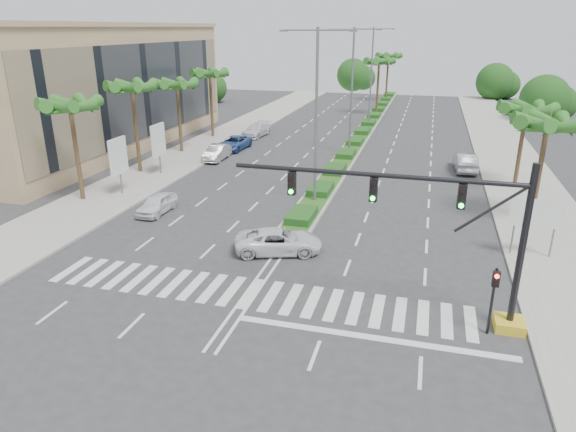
% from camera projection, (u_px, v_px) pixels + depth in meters
% --- Properties ---
extents(ground, '(160.00, 160.00, 0.00)m').
position_uv_depth(ground, '(251.00, 294.00, 24.53)').
color(ground, '#333335').
rests_on(ground, ground).
extents(footpath_right, '(6.00, 120.00, 0.15)m').
position_uv_depth(footpath_right, '(528.00, 194.00, 38.83)').
color(footpath_right, gray).
rests_on(footpath_right, ground).
extents(footpath_left, '(6.00, 120.00, 0.15)m').
position_uv_depth(footpath_left, '(165.00, 167.00, 46.37)').
color(footpath_left, gray).
rests_on(footpath_left, ground).
extents(median, '(2.20, 75.00, 0.20)m').
position_uv_depth(median, '(368.00, 126.00, 65.21)').
color(median, gray).
rests_on(median, ground).
extents(median_grass, '(1.80, 75.00, 0.04)m').
position_uv_depth(median_grass, '(368.00, 125.00, 65.17)').
color(median_grass, '#27591E').
rests_on(median_grass, median).
extents(building, '(12.00, 36.00, 12.00)m').
position_uv_depth(building, '(93.00, 89.00, 52.42)').
color(building, tan).
rests_on(building, ground).
extents(signal_gantry, '(12.60, 1.20, 7.20)m').
position_uv_depth(signal_gantry, '(463.00, 248.00, 21.03)').
color(signal_gantry, gold).
rests_on(signal_gantry, ground).
extents(pedestrian_signal, '(0.28, 0.36, 3.00)m').
position_uv_depth(pedestrian_signal, '(494.00, 291.00, 20.58)').
color(pedestrian_signal, black).
rests_on(pedestrian_signal, ground).
extents(direction_sign, '(2.70, 0.11, 3.40)m').
position_uv_depth(direction_sign, '(536.00, 216.00, 27.56)').
color(direction_sign, slate).
rests_on(direction_sign, ground).
extents(billboard_near, '(0.18, 2.10, 4.35)m').
position_uv_depth(billboard_near, '(118.00, 157.00, 37.96)').
color(billboard_near, slate).
rests_on(billboard_near, ground).
extents(billboard_far, '(0.18, 2.10, 4.35)m').
position_uv_depth(billboard_far, '(158.00, 140.00, 43.38)').
color(billboard_far, slate).
rests_on(billboard_far, ground).
extents(palm_left_near, '(4.57, 4.68, 7.55)m').
position_uv_depth(palm_left_near, '(70.00, 109.00, 35.35)').
color(palm_left_near, brown).
rests_on(palm_left_near, ground).
extents(palm_left_mid, '(4.57, 4.68, 7.95)m').
position_uv_depth(palm_left_mid, '(132.00, 90.00, 42.46)').
color(palm_left_mid, brown).
rests_on(palm_left_mid, ground).
extents(palm_left_far, '(4.57, 4.68, 7.35)m').
position_uv_depth(palm_left_far, '(177.00, 87.00, 49.89)').
color(palm_left_far, brown).
rests_on(palm_left_far, ground).
extents(palm_left_end, '(4.57, 4.68, 7.75)m').
position_uv_depth(palm_left_end, '(210.00, 76.00, 57.00)').
color(palm_left_end, brown).
rests_on(palm_left_end, ground).
extents(palm_right_near, '(4.57, 4.68, 7.05)m').
position_uv_depth(palm_right_near, '(547.00, 127.00, 31.45)').
color(palm_right_near, brown).
rests_on(palm_right_near, ground).
extents(palm_right_far, '(4.57, 4.68, 6.75)m').
position_uv_depth(palm_right_far, '(526.00, 112.00, 38.79)').
color(palm_right_far, brown).
rests_on(palm_right_far, ground).
extents(palm_median_a, '(4.57, 4.68, 8.05)m').
position_uv_depth(palm_median_a, '(379.00, 64.00, 71.80)').
color(palm_median_a, brown).
rests_on(palm_median_a, ground).
extents(palm_median_b, '(4.57, 4.68, 8.05)m').
position_uv_depth(palm_median_b, '(388.00, 58.00, 85.38)').
color(palm_median_b, brown).
rests_on(palm_median_b, ground).
extents(streetlight_near, '(5.10, 0.25, 12.00)m').
position_uv_depth(streetlight_near, '(316.00, 108.00, 34.84)').
color(streetlight_near, slate).
rests_on(streetlight_near, ground).
extents(streetlight_mid, '(5.10, 0.25, 12.00)m').
position_uv_depth(streetlight_mid, '(352.00, 84.00, 49.31)').
color(streetlight_mid, slate).
rests_on(streetlight_mid, ground).
extents(streetlight_far, '(5.10, 0.25, 12.00)m').
position_uv_depth(streetlight_far, '(371.00, 71.00, 63.79)').
color(streetlight_far, slate).
rests_on(streetlight_far, ground).
extents(car_parked_a, '(1.58, 3.82, 1.29)m').
position_uv_depth(car_parked_a, '(157.00, 204.00, 34.98)').
color(car_parked_a, white).
rests_on(car_parked_a, ground).
extents(car_parked_b, '(1.61, 4.38, 1.43)m').
position_uv_depth(car_parked_b, '(217.00, 153.00, 48.96)').
color(car_parked_b, '#AFAEB3').
rests_on(car_parked_b, ground).
extents(car_parked_c, '(2.61, 5.09, 1.38)m').
position_uv_depth(car_parked_c, '(234.00, 143.00, 53.09)').
color(car_parked_c, '#2F5090').
rests_on(car_parked_c, ground).
extents(car_parked_d, '(2.57, 5.22, 1.46)m').
position_uv_depth(car_parked_d, '(256.00, 130.00, 59.60)').
color(car_parked_d, silver).
rests_on(car_parked_d, ground).
extents(car_crossing, '(5.35, 3.65, 1.36)m').
position_uv_depth(car_crossing, '(279.00, 241.00, 28.81)').
color(car_crossing, white).
rests_on(car_crossing, ground).
extents(car_right, '(2.03, 5.00, 1.61)m').
position_uv_depth(car_right, '(465.00, 162.00, 45.16)').
color(car_right, '#9F9FA3').
rests_on(car_right, ground).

